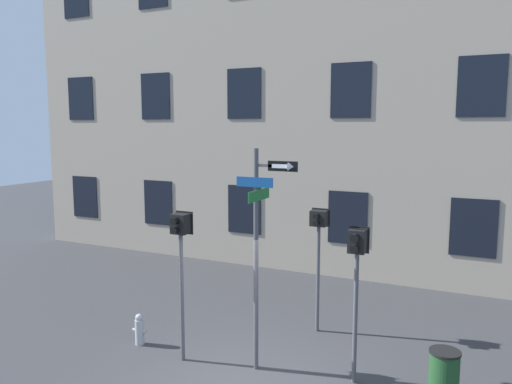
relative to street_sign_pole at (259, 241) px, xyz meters
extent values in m
cube|color=tan|center=(-0.02, 6.56, 4.96)|extent=(24.00, 0.60, 14.87)
cube|color=black|center=(-10.31, 6.24, -0.62)|extent=(1.19, 0.03, 1.57)
cube|color=black|center=(-6.88, 6.24, -0.62)|extent=(1.19, 0.03, 1.57)
cube|color=black|center=(-3.45, 6.24, -0.62)|extent=(1.19, 0.03, 1.57)
cube|color=black|center=(-0.02, 6.24, -0.62)|extent=(1.19, 0.03, 1.57)
cube|color=black|center=(3.41, 6.24, -0.62)|extent=(1.19, 0.03, 1.57)
cube|color=black|center=(-10.31, 6.24, 3.10)|extent=(1.19, 0.03, 1.57)
cube|color=black|center=(-6.88, 6.24, 3.10)|extent=(1.19, 0.03, 1.57)
cube|color=black|center=(-3.45, 6.24, 3.10)|extent=(1.19, 0.03, 1.57)
cube|color=black|center=(-0.02, 6.24, 3.10)|extent=(1.19, 0.03, 1.57)
cube|color=black|center=(3.41, 6.24, 3.10)|extent=(1.19, 0.03, 1.57)
cylinder|color=#4C4C51|center=(-0.07, 0.01, -0.39)|extent=(0.09, 0.09, 4.17)
cube|color=#4C4C51|center=(0.20, 0.01, 1.39)|extent=(0.52, 0.05, 0.05)
cube|color=#14478C|center=(-0.07, -0.05, 1.09)|extent=(0.72, 0.02, 0.18)
cube|color=#196B2D|center=(-0.01, 0.01, 0.85)|extent=(0.02, 0.86, 0.20)
cube|color=black|center=(0.46, -0.01, 1.39)|extent=(0.56, 0.02, 0.18)
cube|color=white|center=(0.42, -0.02, 1.39)|extent=(0.32, 0.01, 0.07)
cone|color=white|center=(0.62, -0.02, 1.39)|extent=(0.10, 0.14, 0.14)
cylinder|color=#4C4C51|center=(-1.51, -0.29, -1.21)|extent=(0.08, 0.08, 2.53)
cube|color=black|center=(-1.51, -0.29, 0.25)|extent=(0.31, 0.26, 0.38)
cube|color=black|center=(-1.51, -0.15, 0.25)|extent=(0.37, 0.02, 0.44)
cylinder|color=black|center=(-1.51, -0.48, 0.33)|extent=(0.13, 0.12, 0.13)
cylinder|color=black|center=(-1.51, -0.48, 0.16)|extent=(0.13, 0.12, 0.13)
cylinder|color=#EA4C14|center=(-1.51, -0.43, 0.33)|extent=(0.11, 0.01, 0.11)
cylinder|color=#4C4C51|center=(1.73, 0.31, -1.29)|extent=(0.08, 0.08, 2.38)
cube|color=black|center=(1.73, 0.31, 0.11)|extent=(0.29, 0.26, 0.41)
cube|color=black|center=(1.73, 0.45, 0.11)|extent=(0.35, 0.02, 0.47)
cylinder|color=black|center=(1.73, 0.12, 0.20)|extent=(0.14, 0.12, 0.14)
cylinder|color=black|center=(1.73, 0.12, 0.02)|extent=(0.14, 0.12, 0.14)
cylinder|color=#EA4C14|center=(1.73, 0.17, 0.20)|extent=(0.11, 0.01, 0.11)
cylinder|color=#4C4C51|center=(0.42, 2.18, -1.28)|extent=(0.08, 0.08, 2.40)
cube|color=black|center=(0.42, 2.18, 0.09)|extent=(0.35, 0.26, 0.34)
cube|color=black|center=(0.42, 2.32, 0.09)|extent=(0.41, 0.02, 0.40)
cylinder|color=black|center=(0.42, 1.99, 0.17)|extent=(0.12, 0.12, 0.12)
cylinder|color=black|center=(0.42, 1.99, 0.01)|extent=(0.12, 0.12, 0.12)
cylinder|color=silver|center=(0.42, 2.04, 0.17)|extent=(0.10, 0.01, 0.10)
cylinder|color=#A5A5A8|center=(-2.73, -0.09, -2.21)|extent=(0.19, 0.19, 0.53)
sphere|color=#A5A5A8|center=(-2.73, -0.09, -1.89)|extent=(0.16, 0.16, 0.16)
cylinder|color=#A5A5A8|center=(-2.86, -0.09, -2.18)|extent=(0.08, 0.07, 0.07)
cylinder|color=#A5A5A8|center=(-2.60, -0.09, -2.18)|extent=(0.08, 0.07, 0.07)
cylinder|color=#1E4723|center=(3.25, 0.09, -2.00)|extent=(0.47, 0.47, 0.94)
cylinder|color=black|center=(3.25, 0.09, -1.51)|extent=(0.50, 0.50, 0.04)
camera|label=1|loc=(3.76, -8.06, 2.09)|focal=35.00mm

